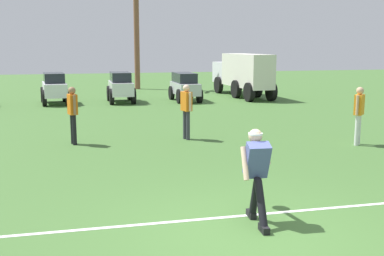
% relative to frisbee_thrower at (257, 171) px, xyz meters
% --- Properties ---
extents(ground_plane, '(80.00, 80.00, 0.00)m').
position_rel_frisbee_thrower_xyz_m(ground_plane, '(-0.26, -0.40, -0.80)').
color(ground_plane, '#406A30').
extents(field_line_paint, '(25.25, 0.09, 0.01)m').
position_rel_frisbee_thrower_xyz_m(field_line_paint, '(-0.26, 0.31, -0.80)').
color(field_line_paint, white).
rests_on(field_line_paint, ground_plane).
extents(frisbee_thrower, '(0.51, 1.09, 1.42)m').
position_rel_frisbee_thrower_xyz_m(frisbee_thrower, '(0.00, 0.00, 0.00)').
color(frisbee_thrower, black).
rests_on(frisbee_thrower, ground_plane).
extents(frisbee_in_flight, '(0.34, 0.34, 0.11)m').
position_rel_frisbee_thrower_xyz_m(frisbee_in_flight, '(0.24, 0.73, -0.11)').
color(frisbee_in_flight, white).
extents(teammate_near_sideline, '(0.29, 0.49, 1.56)m').
position_rel_frisbee_thrower_xyz_m(teammate_near_sideline, '(0.44, 6.59, 0.14)').
color(teammate_near_sideline, '#33333D').
rests_on(teammate_near_sideline, ground_plane).
extents(teammate_midfield, '(0.40, 0.39, 1.56)m').
position_rel_frisbee_thrower_xyz_m(teammate_midfield, '(4.74, 4.75, 0.14)').
color(teammate_midfield, silver).
rests_on(teammate_midfield, ground_plane).
extents(teammate_deep, '(0.28, 0.49, 1.56)m').
position_rel_frisbee_thrower_xyz_m(teammate_deep, '(-2.68, 6.62, 0.14)').
color(teammate_deep, black).
rests_on(teammate_deep, ground_plane).
extents(parked_car_slot_b, '(1.38, 2.43, 1.40)m').
position_rel_frisbee_thrower_xyz_m(parked_car_slot_b, '(-3.51, 16.17, -0.06)').
color(parked_car_slot_b, silver).
rests_on(parked_car_slot_b, ground_plane).
extents(parked_car_slot_c, '(1.17, 2.36, 1.40)m').
position_rel_frisbee_thrower_xyz_m(parked_car_slot_c, '(-0.53, 16.03, -0.06)').
color(parked_car_slot_c, silver).
rests_on(parked_car_slot_c, ground_plane).
extents(parked_car_slot_d, '(1.19, 2.42, 1.34)m').
position_rel_frisbee_thrower_xyz_m(parked_car_slot_d, '(2.50, 15.83, -0.08)').
color(parked_car_slot_d, '#B7BABF').
rests_on(parked_car_slot_d, ground_plane).
extents(box_truck, '(1.67, 5.96, 2.20)m').
position_rel_frisbee_thrower_xyz_m(box_truck, '(5.85, 17.11, 0.43)').
color(box_truck, silver).
rests_on(box_truck, ground_plane).
extents(palm_tree_left_of_centre, '(3.32, 3.24, 7.02)m').
position_rel_frisbee_thrower_xyz_m(palm_tree_left_of_centre, '(1.12, 22.71, 3.35)').
color(palm_tree_left_of_centre, brown).
rests_on(palm_tree_left_of_centre, ground_plane).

